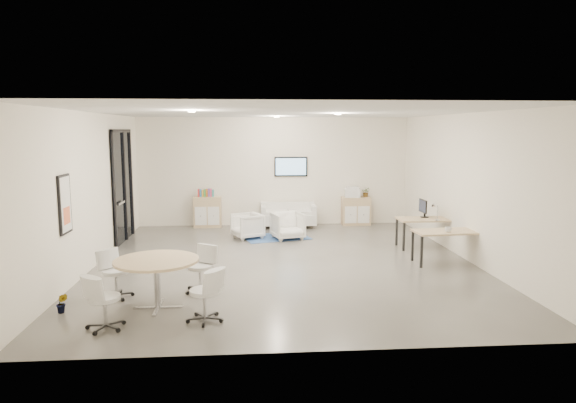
% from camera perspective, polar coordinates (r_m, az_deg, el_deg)
% --- Properties ---
extents(room_shell, '(9.60, 10.60, 4.80)m').
position_cam_1_polar(room_shell, '(10.84, -0.36, 1.41)').
color(room_shell, '#524F4A').
rests_on(room_shell, ground).
extents(glass_door, '(0.09, 1.90, 2.85)m').
position_cam_1_polar(glass_door, '(13.69, -17.90, 1.99)').
color(glass_door, black).
rests_on(glass_door, room_shell).
extents(artwork, '(0.05, 0.54, 1.04)m').
position_cam_1_polar(artwork, '(9.77, -23.55, -0.31)').
color(artwork, black).
rests_on(artwork, room_shell).
extents(wall_tv, '(0.98, 0.06, 0.58)m').
position_cam_1_polar(wall_tv, '(15.29, 0.32, 3.90)').
color(wall_tv, black).
rests_on(wall_tv, room_shell).
extents(ceiling_spots, '(3.14, 4.14, 0.03)m').
position_cam_1_polar(ceiling_spots, '(11.59, -1.66, 9.66)').
color(ceiling_spots, '#FFEAC6').
rests_on(ceiling_spots, room_shell).
extents(sideboard_left, '(0.80, 0.41, 0.90)m').
position_cam_1_polar(sideboard_left, '(15.24, -8.92, -1.15)').
color(sideboard_left, tan).
rests_on(sideboard_left, room_shell).
extents(sideboard_right, '(0.84, 0.41, 0.84)m').
position_cam_1_polar(sideboard_right, '(15.54, 7.55, -1.05)').
color(sideboard_right, tan).
rests_on(sideboard_right, room_shell).
extents(books, '(0.46, 0.14, 0.22)m').
position_cam_1_polar(books, '(15.17, -9.12, 0.94)').
color(books, red).
rests_on(books, sideboard_left).
extents(printer, '(0.50, 0.43, 0.32)m').
position_cam_1_polar(printer, '(15.44, 7.17, 1.04)').
color(printer, white).
rests_on(printer, sideboard_right).
extents(loveseat, '(1.61, 0.82, 0.60)m').
position_cam_1_polar(loveseat, '(15.09, 0.01, -1.61)').
color(loveseat, white).
rests_on(loveseat, room_shell).
extents(blue_rug, '(1.89, 1.50, 0.01)m').
position_cam_1_polar(blue_rug, '(13.68, -1.36, -3.98)').
color(blue_rug, navy).
rests_on(blue_rug, room_shell).
extents(armchair_left, '(0.89, 0.91, 0.72)m').
position_cam_1_polar(armchair_left, '(13.55, -4.55, -2.58)').
color(armchair_left, white).
rests_on(armchair_left, room_shell).
extents(armchair_right, '(0.91, 0.87, 0.77)m').
position_cam_1_polar(armchair_right, '(13.41, -0.03, -2.56)').
color(armchair_right, white).
rests_on(armchair_right, room_shell).
extents(desk_rear, '(1.38, 0.69, 0.72)m').
position_cam_1_polar(desk_rear, '(12.83, 15.14, -2.15)').
color(desk_rear, tan).
rests_on(desk_rear, room_shell).
extents(desk_front, '(1.41, 0.78, 0.71)m').
position_cam_1_polar(desk_front, '(11.42, 17.21, -3.48)').
color(desk_front, tan).
rests_on(desk_front, room_shell).
extents(monitor, '(0.20, 0.50, 0.44)m').
position_cam_1_polar(monitor, '(12.91, 14.79, -0.68)').
color(monitor, black).
rests_on(monitor, desk_rear).
extents(round_table, '(1.33, 1.33, 0.81)m').
position_cam_1_polar(round_table, '(8.44, -14.40, -6.77)').
color(round_table, tan).
rests_on(round_table, room_shell).
extents(meeting_chairs, '(2.40, 2.40, 0.82)m').
position_cam_1_polar(meeting_chairs, '(8.52, -14.33, -8.84)').
color(meeting_chairs, white).
rests_on(meeting_chairs, room_shell).
extents(plant_cabinet, '(0.35, 0.36, 0.22)m').
position_cam_1_polar(plant_cabinet, '(15.56, 8.66, 0.93)').
color(plant_cabinet, '#3F7F3F').
rests_on(plant_cabinet, sideboard_right).
extents(plant_floor, '(0.21, 0.33, 0.14)m').
position_cam_1_polar(plant_floor, '(8.92, -23.79, -10.83)').
color(plant_floor, '#3F7F3F').
rests_on(plant_floor, room_shell).
extents(cup, '(0.14, 0.11, 0.14)m').
position_cam_1_polar(cup, '(11.26, 17.38, -2.92)').
color(cup, white).
rests_on(cup, desk_front).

